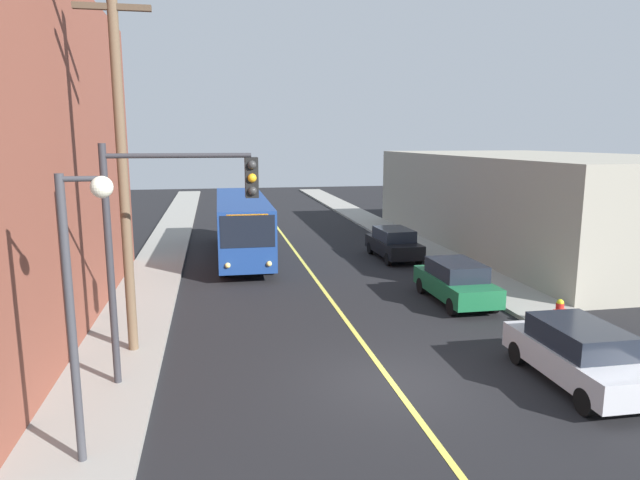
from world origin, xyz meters
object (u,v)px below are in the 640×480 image
Objects in this scene: city_bus at (242,223)px; parked_car_green at (456,281)px; parked_car_silver at (578,353)px; fire_hydrant at (560,311)px; parked_car_black at (394,243)px; street_lamp_left at (81,278)px; traffic_signal_left_corner at (173,219)px; utility_pole_near at (121,141)px.

city_bus is 12.76m from parked_car_green.
fire_hydrant is (2.21, 4.05, -0.26)m from parked_car_silver.
city_bus is 8.15m from parked_car_black.
city_bus is 14.50× the size of fire_hydrant.
street_lamp_left is 15.10m from fire_hydrant.
city_bus reaches higher than parked_car_black.
street_lamp_left is at bearing -157.90° from fire_hydrant.
parked_car_green is 0.99× the size of parked_car_black.
parked_car_black is at bearing 89.22° from parked_car_silver.
traffic_signal_left_corner is 1.09× the size of street_lamp_left.
parked_car_black is at bearing -14.57° from city_bus.
parked_car_black is (7.83, -2.04, -0.98)m from city_bus.
parked_car_green is 14.87m from street_lamp_left.
city_bus is 2.03× the size of traffic_signal_left_corner.
city_bus is 16.00m from traffic_signal_left_corner.
utility_pole_near reaches higher than fire_hydrant.
city_bus is at bearing 165.43° from parked_car_black.
fire_hydrant is (13.68, 5.55, -3.16)m from street_lamp_left.
traffic_signal_left_corner reaches higher than parked_car_silver.
street_lamp_left is at bearing -124.34° from parked_car_black.
parked_car_silver is at bearing -90.28° from parked_car_green.
parked_car_green is 11.97m from traffic_signal_left_corner.
fire_hydrant is at bearing 22.10° from street_lamp_left.
traffic_signal_left_corner reaches higher than fire_hydrant.
parked_car_silver and parked_car_black have the same top height.
fire_hydrant is (2.17, -3.41, -0.26)m from parked_car_green.
traffic_signal_left_corner reaches higher than parked_car_black.
fire_hydrant is (2.00, -11.54, -0.26)m from parked_car_black.
traffic_signal_left_corner is at bearing -151.63° from parked_car_green.
fire_hydrant is at bearing -80.18° from parked_car_black.
street_lamp_left is at bearing -142.07° from parked_car_green.
parked_car_green reaches higher than fire_hydrant.
parked_car_silver is at bearing -118.64° from fire_hydrant.
street_lamp_left reaches higher than parked_car_green.
parked_car_black is at bearing 43.87° from utility_pole_near.
utility_pole_near reaches higher than traffic_signal_left_corner.
city_bus is at bearing 81.14° from traffic_signal_left_corner.
parked_car_silver is 15.59m from parked_car_black.
parked_car_green is at bearing 122.52° from fire_hydrant.
traffic_signal_left_corner is (1.46, -2.31, -1.88)m from utility_pole_near.
traffic_signal_left_corner is (-10.09, -5.45, 3.46)m from parked_car_green.
utility_pole_near is 13.14× the size of fire_hydrant.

